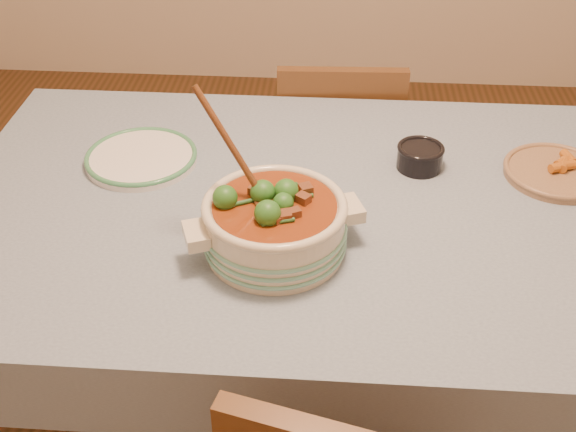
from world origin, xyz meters
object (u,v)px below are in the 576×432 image
at_px(fried_plate, 556,170).
at_px(dining_table, 301,233).
at_px(stew_casserole, 275,221).
at_px(white_plate, 141,157).
at_px(chair_far, 337,157).
at_px(condiment_bowl, 420,156).

bearing_deg(fried_plate, dining_table, -165.93).
distance_m(stew_casserole, white_plate, 0.50).
xyz_separation_m(white_plate, fried_plate, (1.04, 0.01, 0.00)).
bearing_deg(stew_casserole, chair_far, 81.14).
xyz_separation_m(dining_table, white_plate, (-0.42, 0.15, 0.10)).
height_order(stew_casserole, fried_plate, stew_casserole).
bearing_deg(white_plate, condiment_bowl, 1.85).
bearing_deg(fried_plate, condiment_bowl, 177.05).
bearing_deg(chair_far, stew_casserole, 78.69).
xyz_separation_m(condiment_bowl, fried_plate, (0.34, -0.02, -0.02)).
bearing_deg(stew_casserole, white_plate, 138.10).
bearing_deg(fried_plate, chair_far, 136.04).
relative_size(stew_casserole, condiment_bowl, 3.26).
relative_size(white_plate, chair_far, 0.43).
xyz_separation_m(dining_table, stew_casserole, (-0.05, -0.18, 0.17)).
bearing_deg(chair_far, dining_table, 80.34).
bearing_deg(condiment_bowl, fried_plate, -2.95).
height_order(fried_plate, chair_far, chair_far).
height_order(dining_table, white_plate, white_plate).
bearing_deg(fried_plate, stew_casserole, -153.23).
xyz_separation_m(white_plate, condiment_bowl, (0.71, 0.02, 0.02)).
xyz_separation_m(stew_casserole, chair_far, (0.13, 0.86, -0.36)).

